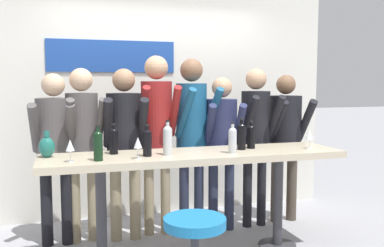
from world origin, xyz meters
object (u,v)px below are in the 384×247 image
(person_center, at_px, (157,122))
(wine_bottle_2, at_px, (241,135))
(wine_bottle_3, at_px, (168,139))
(wine_glass_1, at_px, (70,146))
(person_rightmost, at_px, (285,131))
(person_left, at_px, (82,134))
(wine_bottle_1, at_px, (114,140))
(person_far_left, at_px, (55,140))
(wine_bottle_0, at_px, (251,135))
(wine_bottle_4, at_px, (233,139))
(wine_glass_0, at_px, (138,143))
(wine_glass_2, at_px, (309,135))
(person_right, at_px, (222,136))
(decorative_vase, at_px, (47,147))
(person_center_right, at_px, (192,123))
(person_far_right, at_px, (256,128))
(wine_bottle_6, at_px, (147,141))
(wine_bottle_5, at_px, (98,144))
(person_center_left, at_px, (125,135))
(tasting_table, at_px, (195,167))

(person_center, bearing_deg, wine_bottle_2, -41.24)
(wine_bottle_3, distance_m, wine_glass_1, 0.81)
(person_rightmost, relative_size, wine_bottle_2, 5.68)
(person_left, relative_size, wine_bottle_1, 6.41)
(person_far_left, relative_size, wine_bottle_0, 6.39)
(wine_bottle_1, relative_size, wine_bottle_4, 0.98)
(wine_glass_0, height_order, wine_glass_1, same)
(wine_bottle_2, relative_size, wine_glass_2, 1.65)
(person_right, bearing_deg, wine_bottle_2, -83.26)
(decorative_vase, bearing_deg, person_center_right, 20.50)
(wine_bottle_1, xyz_separation_m, wine_glass_1, (-0.37, -0.28, -0.00))
(person_center_right, height_order, person_right, person_center_right)
(decorative_vase, bearing_deg, wine_bottle_0, -1.59)
(person_far_left, distance_m, person_far_right, 2.07)
(person_center, xyz_separation_m, wine_bottle_6, (-0.24, -0.73, -0.09))
(wine_glass_2, bearing_deg, wine_bottle_2, 168.49)
(wine_bottle_3, xyz_separation_m, wine_bottle_5, (-0.59, -0.10, -0.01))
(person_left, bearing_deg, person_rightmost, -6.45)
(person_far_right, xyz_separation_m, wine_bottle_6, (-1.32, -0.67, -0.01))
(person_center, bearing_deg, wine_bottle_3, -92.51)
(person_right, height_order, wine_bottle_0, person_right)
(wine_bottle_0, bearing_deg, person_center, 143.00)
(wine_bottle_1, height_order, wine_glass_1, wine_bottle_1)
(person_left, relative_size, person_center, 0.93)
(wine_bottle_5, bearing_deg, person_far_left, 112.54)
(wine_bottle_0, xyz_separation_m, wine_glass_1, (-1.65, -0.23, 0.00))
(person_center_left, distance_m, wine_glass_1, 0.91)
(person_center_right, distance_m, wine_bottle_4, 0.81)
(wine_bottle_6, bearing_deg, wine_bottle_4, -4.82)
(person_right, xyz_separation_m, person_rightmost, (0.79, 0.08, 0.01))
(wine_bottle_5, relative_size, decorative_vase, 1.30)
(person_far_left, height_order, decorative_vase, person_far_left)
(person_center_left, distance_m, wine_bottle_2, 1.15)
(person_rightmost, height_order, wine_bottle_1, person_rightmost)
(person_right, bearing_deg, person_far_right, 10.66)
(wine_bottle_5, distance_m, wine_glass_1, 0.21)
(wine_glass_1, distance_m, wine_glass_2, 2.16)
(person_left, relative_size, wine_glass_1, 9.67)
(wine_bottle_5, height_order, wine_glass_0, wine_bottle_5)
(wine_glass_2, xyz_separation_m, decorative_vase, (-2.34, 0.23, -0.04))
(wine_bottle_4, xyz_separation_m, wine_glass_2, (0.79, 0.04, -0.00))
(person_rightmost, xyz_separation_m, decorative_vase, (-2.52, -0.54, 0.02))
(person_far_right, height_order, wine_bottle_3, person_far_right)
(person_center_left, height_order, person_far_right, person_far_right)
(wine_bottle_0, xyz_separation_m, wine_bottle_3, (-0.84, -0.14, 0.02))
(person_center_left, xyz_separation_m, wine_glass_2, (1.63, -0.69, 0.02))
(wine_bottle_4, bearing_deg, wine_bottle_5, -178.57)
(tasting_table, xyz_separation_m, wine_glass_1, (-1.07, -0.15, 0.25))
(person_center_left, distance_m, wine_glass_0, 0.75)
(person_far_left, height_order, wine_glass_0, person_far_left)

